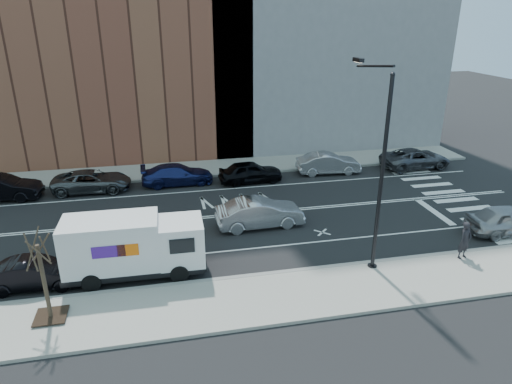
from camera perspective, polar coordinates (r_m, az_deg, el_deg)
name	(u,v)px	position (r m, az deg, el deg)	size (l,w,h in m)	color
ground	(207,217)	(27.07, -6.18, -3.15)	(120.00, 120.00, 0.00)	black
sidewalk_near	(230,303)	(19.43, -3.31, -13.68)	(44.00, 3.60, 0.15)	gray
sidewalk_far	(194,169)	(35.22, -7.73, 2.86)	(44.00, 3.60, 0.15)	gray
curb_near	(223,279)	(20.91, -4.08, -10.85)	(44.00, 0.25, 0.17)	gray
curb_far	(196,177)	(33.51, -7.48, 1.91)	(44.00, 0.25, 0.17)	gray
crosswalk	(450,196)	(32.55, 23.04, -0.46)	(3.00, 14.00, 0.01)	white
road_markings	(207,217)	(27.07, -6.18, -3.14)	(40.00, 8.60, 0.01)	white
bldg_brick	(77,15)	(40.52, -21.50, 19.84)	(26.00, 10.00, 22.00)	brown
streetlight	(378,163)	(20.81, 14.98, 3.50)	(0.44, 4.02, 9.34)	black
street_tree	(46,289)	(19.48, -24.81, -10.97)	(1.20, 1.20, 3.75)	black
fedex_van	(133,245)	(21.36, -15.11, -6.47)	(6.32, 2.33, 2.87)	black
far_parked_b	(1,188)	(33.38, -29.28, 0.45)	(1.69, 4.85, 1.60)	black
far_parked_c	(92,181)	(32.50, -19.83, 1.29)	(2.34, 5.09, 1.41)	#46494D
far_parked_d	(177,174)	(32.28, -9.81, 2.18)	(2.00, 4.93, 1.43)	navy
far_parked_e	(251,172)	(32.18, -0.69, 2.53)	(1.80, 4.46, 1.52)	black
far_parked_f	(328,163)	(34.42, 9.03, 3.57)	(1.63, 4.69, 1.54)	#A8A8AD
far_parked_g	(415,158)	(37.34, 19.31, 3.99)	(2.47, 5.35, 1.49)	#4A4C51
driving_sedan	(260,213)	(25.51, 0.47, -2.64)	(1.70, 4.88, 1.61)	#B2B2B7
near_parked_rear_a	(35,274)	(22.34, -25.87, -9.16)	(1.43, 4.09, 1.35)	black
near_parked_front	(510,220)	(28.28, 29.13, -3.07)	(1.86, 4.63, 1.58)	#A0A0A4
pedestrian	(465,240)	(24.14, 24.68, -5.51)	(0.68, 0.45, 1.88)	black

